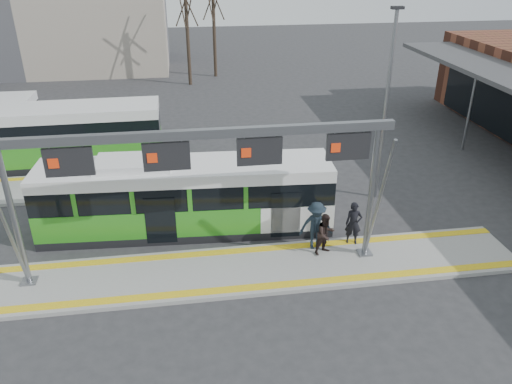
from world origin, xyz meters
TOP-DOWN VIEW (x-y plane):
  - ground at (0.00, 0.00)m, footprint 120.00×120.00m
  - platform_main at (0.00, 0.00)m, footprint 22.00×3.00m
  - platform_second at (-4.00, 8.00)m, footprint 20.00×3.00m
  - tactile_main at (0.00, 0.00)m, footprint 22.00×2.65m
  - tactile_second at (-4.00, 9.15)m, footprint 20.00×0.35m
  - gantry at (-0.35, 0.25)m, footprint 13.00×1.68m
  - hero_bus at (-1.02, 3.36)m, footprint 11.67×3.08m
  - bg_bus_green at (-8.45, 11.20)m, footprint 12.57×2.83m
  - passenger_a at (5.27, 1.10)m, footprint 0.71×0.55m
  - passenger_b at (4.02, 0.57)m, footprint 0.97×0.88m
  - passenger_c at (3.75, 0.96)m, footprint 1.30×0.81m
  - tree_left at (-0.17, 27.24)m, footprint 1.40×1.40m
  - lamp_east at (7.72, 5.04)m, footprint 0.50×0.25m

SIDE VIEW (x-z plane):
  - ground at x=0.00m, z-range 0.00..0.00m
  - platform_main at x=0.00m, z-range 0.00..0.15m
  - platform_second at x=-4.00m, z-range 0.00..0.15m
  - tactile_main at x=0.00m, z-range 0.15..0.17m
  - tactile_second at x=-4.00m, z-range 0.15..0.17m
  - passenger_b at x=4.02m, z-range 0.15..1.77m
  - passenger_a at x=5.27m, z-range 0.15..1.87m
  - passenger_c at x=3.75m, z-range 0.15..2.08m
  - hero_bus at x=-1.02m, z-range -0.13..3.04m
  - bg_bus_green at x=-8.45m, z-range -0.02..3.11m
  - gantry at x=-0.35m, z-range 1.70..6.90m
  - lamp_east at x=7.72m, z-range 0.24..8.63m
  - tree_left at x=-0.17m, z-range 2.14..10.44m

